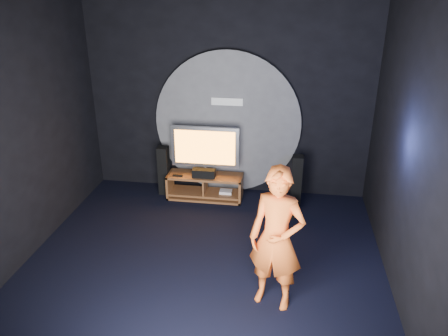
% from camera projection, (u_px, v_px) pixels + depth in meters
% --- Properties ---
extents(floor, '(5.00, 5.00, 0.00)m').
position_uv_depth(floor, '(203.00, 266.00, 6.08)').
color(floor, black).
rests_on(floor, ground).
extents(back_wall, '(5.00, 0.04, 3.50)m').
position_uv_depth(back_wall, '(228.00, 98.00, 7.65)').
color(back_wall, black).
rests_on(back_wall, ground).
extents(front_wall, '(5.00, 0.04, 3.50)m').
position_uv_depth(front_wall, '(131.00, 273.00, 3.11)').
color(front_wall, black).
rests_on(front_wall, ground).
extents(left_wall, '(0.04, 5.00, 3.50)m').
position_uv_depth(left_wall, '(13.00, 139.00, 5.71)').
color(left_wall, black).
rests_on(left_wall, ground).
extents(right_wall, '(0.04, 5.00, 3.50)m').
position_uv_depth(right_wall, '(412.00, 160.00, 5.04)').
color(right_wall, black).
rests_on(right_wall, ground).
extents(wall_disc_panel, '(2.60, 0.11, 2.60)m').
position_uv_depth(wall_disc_panel, '(227.00, 124.00, 7.77)').
color(wall_disc_panel, '#515156').
rests_on(wall_disc_panel, ground).
extents(media_console, '(1.35, 0.45, 0.45)m').
position_uv_depth(media_console, '(206.00, 188.00, 7.90)').
color(media_console, brown).
rests_on(media_console, ground).
extents(tv, '(1.20, 0.22, 0.88)m').
position_uv_depth(tv, '(205.00, 149.00, 7.67)').
color(tv, '#A6A7AD').
rests_on(tv, media_console).
extents(center_speaker, '(0.40, 0.15, 0.15)m').
position_uv_depth(center_speaker, '(204.00, 173.00, 7.69)').
color(center_speaker, black).
rests_on(center_speaker, media_console).
extents(remote, '(0.18, 0.05, 0.02)m').
position_uv_depth(remote, '(178.00, 176.00, 7.75)').
color(remote, black).
rests_on(remote, media_console).
extents(tower_speaker_left, '(0.18, 0.20, 0.91)m').
position_uv_depth(tower_speaker_left, '(164.00, 170.00, 7.98)').
color(tower_speaker_left, black).
rests_on(tower_speaker_left, ground).
extents(tower_speaker_right, '(0.18, 0.20, 0.91)m').
position_uv_depth(tower_speaker_right, '(297.00, 180.00, 7.58)').
color(tower_speaker_right, black).
rests_on(tower_speaker_right, ground).
extents(subwoofer, '(0.28, 0.28, 0.30)m').
position_uv_depth(subwoofer, '(286.00, 207.00, 7.33)').
color(subwoofer, black).
rests_on(subwoofer, ground).
extents(player, '(0.75, 0.59, 1.80)m').
position_uv_depth(player, '(277.00, 239.00, 5.06)').
color(player, orange).
rests_on(player, ground).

